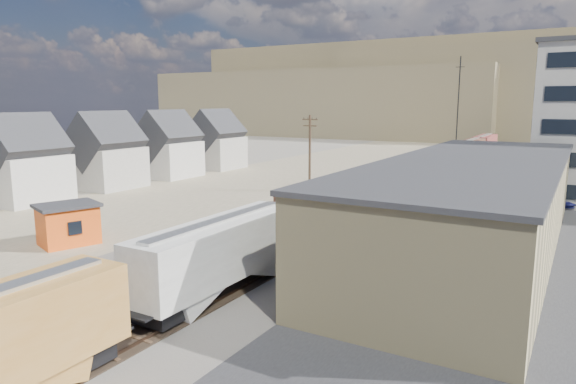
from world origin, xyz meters
The scene contains 13 objects.
ground centered at (0.00, 0.00, 0.00)m, with size 300.00×300.00×0.00m, color #6B6356.
ballast_bed centered at (0.00, 50.00, 0.03)m, with size 18.00×200.00×0.06m, color #4C4742.
dirt_yard centered at (-20.00, 40.00, 0.01)m, with size 24.00×180.00×0.03m, color #72684F.
asphalt_lot centered at (22.00, 35.00, 0.02)m, with size 26.00×120.00×0.04m, color #232326.
rail_tracks centered at (-0.55, 50.00, 0.11)m, with size 11.40×200.00×0.24m.
freight_train centered at (3.80, 45.03, 2.79)m, with size 3.00×119.74×4.46m.
warehouse centered at (14.98, 25.00, 3.65)m, with size 12.40×40.40×7.25m.
utility_pole_north centered at (-8.50, 42.00, 5.30)m, with size 2.20×0.32×10.00m.
radio_mast centered at (6.00, 60.00, 9.12)m, with size 1.20×0.16×18.00m.
townhouse_row centered at (-34.00, 25.00, 4.34)m, with size 8.15×68.16×10.47m.
hills_north centered at (0.17, 167.92, 14.10)m, with size 265.00×80.00×32.00m.
maintenance_shed centered at (-13.94, 9.71, 1.76)m, with size 4.96×5.62×3.44m.
parked_car_blue centered at (20.21, 47.94, 0.76)m, with size 2.51×5.44×1.51m, color navy.
Camera 1 is at (22.35, -16.70, 11.65)m, focal length 32.00 mm.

